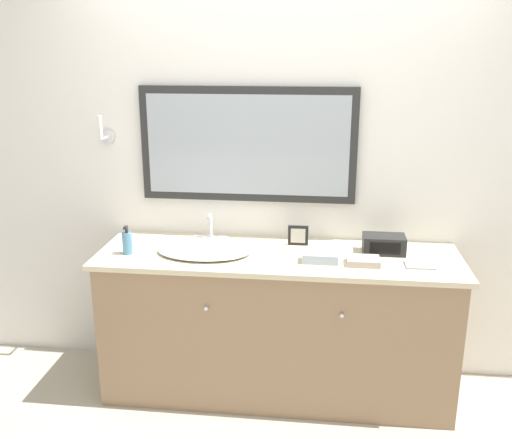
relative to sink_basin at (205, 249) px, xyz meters
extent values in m
plane|color=#B2A893|center=(0.42, -0.29, -0.89)|extent=(14.00, 14.00, 0.00)
cube|color=white|center=(0.42, 0.36, 0.38)|extent=(8.00, 0.06, 2.55)
cube|color=#282828|center=(0.21, 0.32, 0.55)|extent=(1.28, 0.04, 0.68)
cube|color=#9EA8B2|center=(0.21, 0.30, 0.55)|extent=(1.19, 0.01, 0.59)
cylinder|color=silver|center=(-0.65, 0.32, 0.58)|extent=(0.09, 0.01, 0.09)
cylinder|color=silver|center=(-0.65, 0.27, 0.58)|extent=(0.02, 0.10, 0.02)
cylinder|color=white|center=(-0.65, 0.22, 0.65)|extent=(0.02, 0.02, 0.14)
cube|color=#937556|center=(0.42, 0.02, -0.47)|extent=(1.99, 0.58, 0.84)
cube|color=beige|center=(0.42, 0.02, -0.03)|extent=(2.06, 0.62, 0.03)
sphere|color=silver|center=(0.06, -0.28, -0.23)|extent=(0.02, 0.02, 0.02)
sphere|color=silver|center=(0.78, -0.28, -0.23)|extent=(0.02, 0.02, 0.02)
ellipsoid|color=white|center=(0.00, -0.01, 0.00)|extent=(0.54, 0.36, 0.03)
cylinder|color=silver|center=(0.00, 0.19, 0.00)|extent=(0.06, 0.06, 0.03)
cylinder|color=silver|center=(0.00, 0.19, 0.08)|extent=(0.02, 0.02, 0.14)
cylinder|color=silver|center=(0.00, 0.16, 0.15)|extent=(0.02, 0.07, 0.02)
cylinder|color=white|center=(-0.08, 0.19, 0.01)|extent=(0.06, 0.02, 0.02)
cylinder|color=white|center=(0.08, 0.19, 0.01)|extent=(0.06, 0.02, 0.02)
cylinder|color=teal|center=(-0.43, -0.07, 0.04)|extent=(0.06, 0.06, 0.12)
cylinder|color=black|center=(-0.43, -0.07, 0.12)|extent=(0.02, 0.02, 0.04)
cube|color=black|center=(-0.43, -0.08, 0.14)|extent=(0.02, 0.03, 0.01)
cube|color=black|center=(1.02, 0.12, 0.03)|extent=(0.24, 0.15, 0.10)
cube|color=black|center=(1.02, 0.05, 0.03)|extent=(0.17, 0.01, 0.07)
cube|color=black|center=(0.52, 0.19, 0.04)|extent=(0.12, 0.01, 0.12)
cube|color=beige|center=(0.52, 0.18, 0.04)|extent=(0.09, 0.00, 0.09)
cube|color=#B7A899|center=(0.89, -0.08, 0.00)|extent=(0.18, 0.13, 0.04)
cube|color=#A8B7C6|center=(0.66, -0.07, 0.01)|extent=(0.20, 0.11, 0.05)
cube|color=#ADADB2|center=(1.19, -0.07, -0.01)|extent=(0.16, 0.11, 0.01)
camera|label=1|loc=(0.65, -3.00, 1.11)|focal=40.00mm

